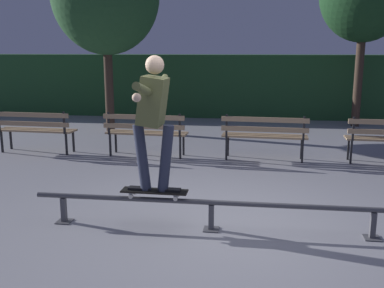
% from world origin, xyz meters
% --- Properties ---
extents(ground_plane, '(90.00, 90.00, 0.00)m').
position_xyz_m(ground_plane, '(0.00, 0.00, 0.00)').
color(ground_plane, gray).
extents(hedge_backdrop, '(24.00, 1.20, 1.89)m').
position_xyz_m(hedge_backdrop, '(0.00, 8.90, 0.95)').
color(hedge_backdrop, '#234C28').
rests_on(hedge_backdrop, ground).
extents(grind_rail, '(4.25, 0.18, 0.37)m').
position_xyz_m(grind_rail, '(0.00, -0.18, 0.29)').
color(grind_rail, '#47474C').
rests_on(grind_rail, ground).
extents(skateboard, '(0.78, 0.21, 0.09)m').
position_xyz_m(skateboard, '(-0.67, -0.18, 0.44)').
color(skateboard, black).
rests_on(skateboard, grind_rail).
extents(skateboarder, '(0.62, 1.41, 1.56)m').
position_xyz_m(skateboarder, '(-0.67, -0.18, 1.38)').
color(skateboarder, black).
rests_on(skateboarder, skateboard).
extents(park_bench_leftmost, '(1.62, 0.48, 0.88)m').
position_xyz_m(park_bench_leftmost, '(-3.89, 3.26, 0.54)').
color(park_bench_leftmost, black).
rests_on(park_bench_leftmost, ground).
extents(park_bench_left_center, '(1.62, 0.48, 0.88)m').
position_xyz_m(park_bench_left_center, '(-1.61, 3.26, 0.54)').
color(park_bench_left_center, black).
rests_on(park_bench_left_center, ground).
extents(park_bench_right_center, '(1.62, 0.48, 0.88)m').
position_xyz_m(park_bench_right_center, '(0.68, 3.26, 0.54)').
color(park_bench_right_center, black).
rests_on(park_bench_right_center, ground).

